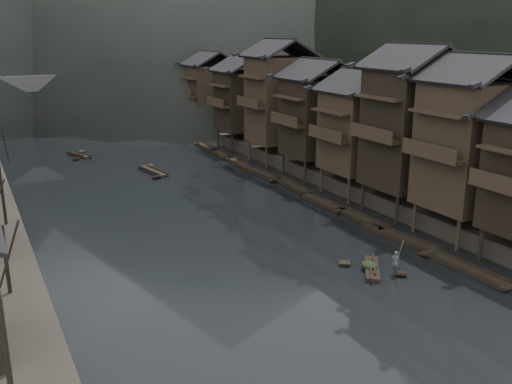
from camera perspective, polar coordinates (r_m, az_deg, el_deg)
water at (r=40.89m, az=1.76°, el=-7.73°), size 300.00×300.00×0.00m
right_bank at (r=91.43m, az=8.93°, el=6.02°), size 40.00×200.00×1.80m
stilt_houses at (r=63.11m, az=7.36°, el=8.90°), size 9.00×67.60×15.56m
moored_sampans at (r=68.70m, az=-0.37°, el=2.32°), size 2.36×75.00×0.47m
midriver_boats at (r=86.06m, az=-15.38°, el=4.55°), size 15.83×41.04×0.45m
stone_bridge at (r=106.89m, az=-17.45°, el=9.19°), size 40.00×6.00×9.00m
hero_sampan at (r=41.34m, az=11.53°, el=-7.49°), size 3.33×4.15×0.43m
cargo_heap at (r=41.18m, az=11.29°, el=-6.77°), size 1.01×1.32×0.60m
boatman at (r=40.61m, az=13.80°, el=-6.50°), size 0.69×0.68×1.60m
bamboo_pole at (r=39.87m, az=14.26°, el=-3.13°), size 1.30×2.18×3.38m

